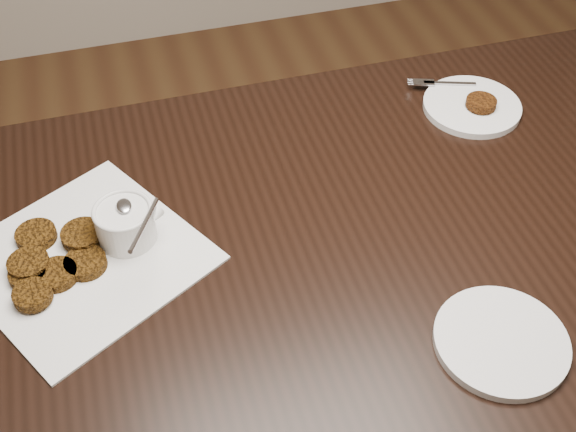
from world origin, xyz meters
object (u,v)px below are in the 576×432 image
object	(u,v)px
napkin	(84,258)
plate_empty	(501,341)
sauce_ramekin	(122,209)
plate_with_patty	(472,103)
table	(356,364)

from	to	relation	value
napkin	plate_empty	xyz separation A→B (m)	(0.57, -0.34, 0.00)
sauce_ramekin	plate_with_patty	xyz separation A→B (m)	(0.70, 0.16, -0.06)
plate_empty	napkin	bearing A→B (deg)	149.38
table	napkin	size ratio (longest dim) A/B	4.48
table	plate_empty	xyz separation A→B (m)	(0.11, -0.25, 0.38)
napkin	plate_empty	world-z (taller)	plate_empty
napkin	plate_empty	bearing A→B (deg)	-30.62
plate_empty	sauce_ramekin	bearing A→B (deg)	143.88
table	plate_empty	world-z (taller)	plate_empty
table	napkin	world-z (taller)	napkin
napkin	plate_empty	size ratio (longest dim) A/B	1.71
table	sauce_ramekin	distance (m)	0.60
napkin	sauce_ramekin	bearing A→B (deg)	17.67
napkin	plate_with_patty	bearing A→B (deg)	13.51
sauce_ramekin	plate_with_patty	size ratio (longest dim) A/B	0.69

